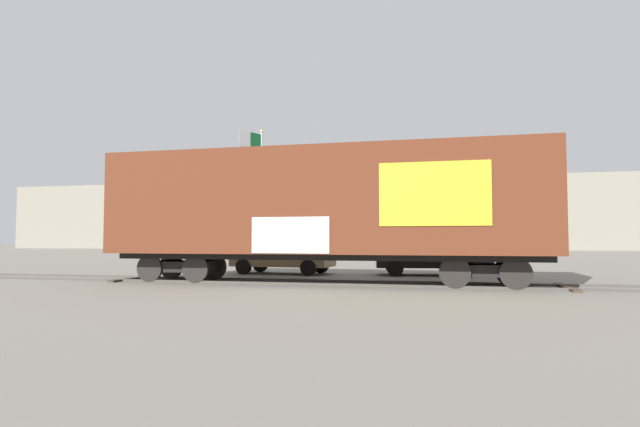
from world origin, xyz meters
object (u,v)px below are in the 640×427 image
at_px(freight_car, 323,205).
at_px(parked_car_black, 430,255).
at_px(flagpole, 257,175).
at_px(parked_car_tan, 282,254).

xyz_separation_m(freight_car, parked_car_black, (3.45, 4.73, -1.78)).
distance_m(freight_car, parked_car_black, 6.12).
relative_size(freight_car, flagpole, 1.94).
relative_size(freight_car, parked_car_tan, 3.32).
relative_size(freight_car, parked_car_black, 3.06).
xyz_separation_m(flagpole, parked_car_black, (9.01, -4.46, -4.04)).
relative_size(parked_car_tan, parked_car_black, 0.92).
bearing_deg(flagpole, parked_car_tan, -59.33).
height_order(freight_car, flagpole, flagpole).
distance_m(freight_car, parked_car_tan, 5.34).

